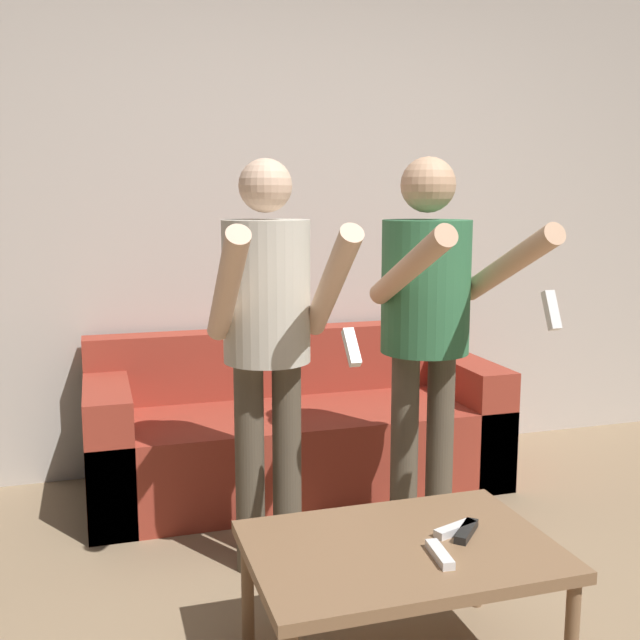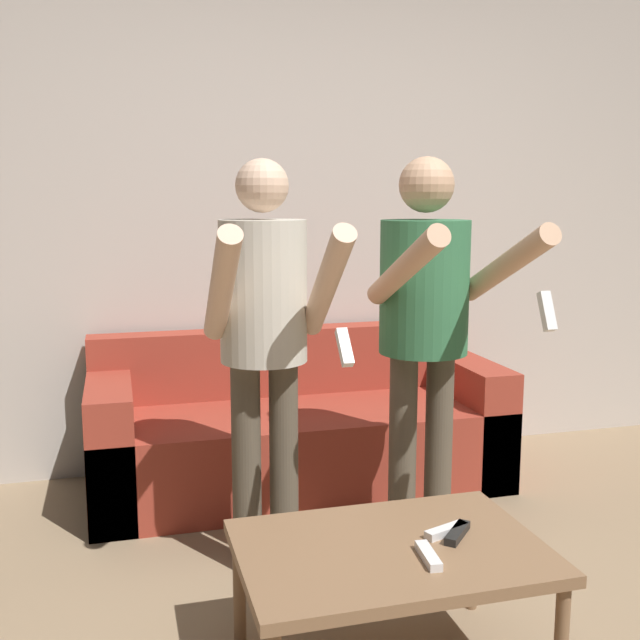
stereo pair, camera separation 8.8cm
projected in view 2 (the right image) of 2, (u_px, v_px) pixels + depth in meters
name	position (u px, v px, depth m)	size (l,w,h in m)	color
wall_back	(305.00, 209.00, 3.94)	(6.40, 0.06, 2.70)	beige
couch	(298.00, 433.00, 3.68)	(1.97, 0.76, 0.74)	#9E3828
person_standing_left	(265.00, 323.00, 2.73)	(0.44, 0.64, 1.54)	brown
person_standing_right	(426.00, 310.00, 2.88)	(0.47, 0.76, 1.56)	brown
coffee_table	(390.00, 558.00, 2.18)	(0.89, 0.61, 0.41)	#846042
remote_near	(428.00, 556.00, 2.08)	(0.05, 0.15, 0.02)	white
remote_mid	(457.00, 533.00, 2.23)	(0.13, 0.13, 0.02)	black
remote_far	(446.00, 531.00, 2.24)	(0.15, 0.08, 0.02)	white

